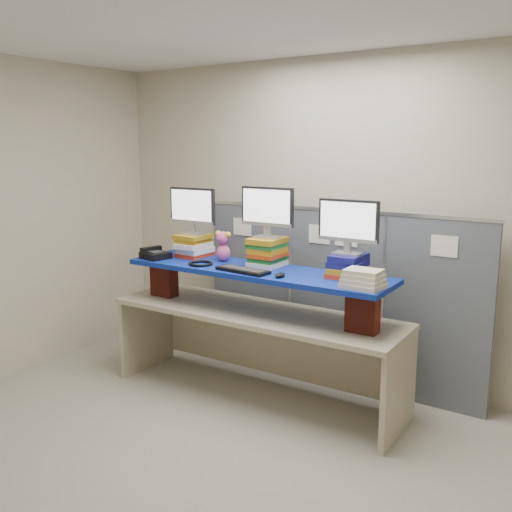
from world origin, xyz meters
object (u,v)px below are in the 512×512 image
Objects in this scene: keyboard at (243,270)px; desk_phone at (155,254)px; monitor_left at (192,208)px; monitor_center at (267,209)px; monitor_right at (348,223)px; blue_board at (256,271)px; desk at (256,328)px.

desk_phone is at bearing -176.39° from keyboard.
monitor_center is at bearing 0.00° from monitor_left.
monitor_center is 1.00× the size of monitor_right.
monitor_center reaches higher than monitor_right.
blue_board is 0.84m from monitor_right.
monitor_left reaches higher than blue_board.
monitor_center is 1.82× the size of desk_phone.
monitor_right is (0.72, 0.13, 0.42)m from blue_board.
monitor_center is (0.03, 0.12, 0.96)m from desk.
desk is 5.28× the size of monitor_left.
keyboard is (0.72, -0.27, -0.41)m from monitor_left.
monitor_right is 0.88m from keyboard.
desk is 5.43× the size of keyboard.
keyboard reaches higher than desk.
keyboard is at bearing -95.46° from blue_board.
blue_board reaches higher than desk.
keyboard is (-0.73, -0.30, -0.38)m from monitor_right.
monitor_center is 1.10m from desk_phone.
keyboard is at bearing -21.57° from monitor_left.
monitor_left is 1.03× the size of keyboard.
monitor_right is (0.72, 0.13, 0.89)m from desk.
desk is 0.47m from blue_board.
blue_board is 0.96m from desk_phone.
blue_board is at bearing -170.70° from monitor_right.
keyboard reaches higher than blue_board.
monitor_center reaches higher than monitor_left.
monitor_right is at bearing 9.30° from desk.
desk_phone is at bearing -166.20° from monitor_center.
monitor_right is at bearing -0.00° from monitor_left.
monitor_right is at bearing -0.00° from monitor_center.
monitor_center is (0.03, 0.12, 0.48)m from blue_board.
desk is 1.18m from monitor_left.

